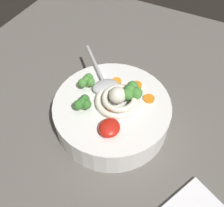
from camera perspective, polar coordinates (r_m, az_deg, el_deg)
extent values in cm
cube|color=#5B5651|center=(61.35, 2.61, -5.43)|extent=(106.33, 106.33, 3.30)
cylinder|color=white|center=(57.49, 0.00, -2.15)|extent=(25.86, 25.86, 6.83)
cylinder|color=olive|center=(57.28, 0.00, -1.98)|extent=(22.76, 22.76, 6.29)
torus|color=silver|center=(54.34, 1.12, 0.50)|extent=(9.72, 9.72, 1.34)
torus|color=silver|center=(53.77, 1.83, 1.53)|extent=(10.41, 10.41, 1.21)
sphere|color=silver|center=(53.01, 1.14, 1.70)|extent=(3.77, 3.77, 3.77)
ellipsoid|color=#B7B7BC|center=(57.03, -1.49, 3.84)|extent=(7.38, 7.33, 1.60)
cylinder|color=#B7B7BC|center=(62.18, -3.67, 8.62)|extent=(10.94, 11.40, 0.80)
ellipsoid|color=red|center=(49.93, -1.06, -5.29)|extent=(4.66, 4.19, 2.10)
cylinder|color=#7A9E60|center=(53.86, -6.58, -0.76)|extent=(1.05, 1.05, 1.13)
sphere|color=#38752D|center=(52.62, -6.74, 0.32)|extent=(2.07, 2.07, 2.07)
sphere|color=#38752D|center=(53.30, -6.14, 0.96)|extent=(2.07, 2.07, 2.07)
sphere|color=#38752D|center=(52.37, -7.61, -0.30)|extent=(2.07, 2.07, 2.07)
sphere|color=#38752D|center=(52.34, -5.76, -0.18)|extent=(2.07, 2.07, 2.07)
cylinder|color=#7A9E60|center=(55.27, 4.15, 1.56)|extent=(1.33, 1.33, 1.42)
sphere|color=#478938|center=(53.77, 4.27, 2.95)|extent=(2.60, 2.60, 2.60)
sphere|color=#478938|center=(54.77, 4.82, 3.68)|extent=(2.60, 2.60, 2.60)
sphere|color=#478938|center=(53.24, 3.27, 2.20)|extent=(2.60, 2.60, 2.60)
sphere|color=#478938|center=(53.61, 5.52, 2.34)|extent=(2.60, 2.60, 2.60)
cylinder|color=#7A9E60|center=(58.04, -5.64, 4.25)|extent=(1.02, 1.02, 1.09)
sphere|color=#478938|center=(56.94, -5.76, 5.32)|extent=(2.00, 2.00, 2.00)
sphere|color=#478938|center=(57.64, -5.23, 5.83)|extent=(2.00, 2.00, 2.00)
sphere|color=#478938|center=(56.63, -6.54, 4.78)|extent=(2.00, 2.00, 2.00)
sphere|color=#478938|center=(56.64, -4.88, 4.89)|extent=(2.00, 2.00, 2.00)
cylinder|color=orange|center=(58.73, 1.04, 5.00)|extent=(2.10, 2.10, 0.72)
cylinder|color=orange|center=(56.00, 8.30, 1.10)|extent=(2.49, 2.49, 0.42)
cylinder|color=orange|center=(57.99, 6.04, 3.91)|extent=(2.25, 2.25, 0.76)
cylinder|color=orange|center=(53.11, -1.34, -1.89)|extent=(2.19, 2.19, 0.49)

